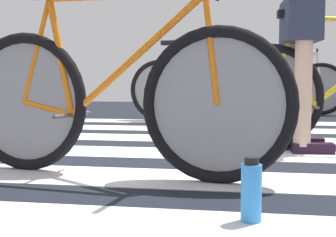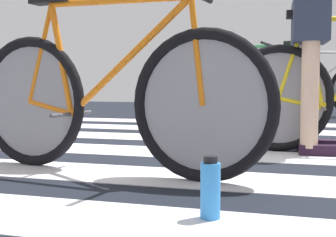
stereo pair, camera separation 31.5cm
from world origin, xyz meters
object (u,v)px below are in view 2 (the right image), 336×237
(bicycle_1_of_4, at_px, (108,98))
(cyclist_2_of_4, at_px, (310,54))
(water_bottle, at_px, (210,189))
(bicycle_4_of_4, at_px, (317,88))
(cyclist_4_of_4, at_px, (294,68))
(bicycle_3_of_4, at_px, (227,89))

(bicycle_1_of_4, height_order, cyclist_2_of_4, cyclist_2_of_4)
(bicycle_1_of_4, distance_m, water_bottle, 0.96)
(bicycle_4_of_4, xyz_separation_m, cyclist_4_of_4, (-0.31, 0.05, 0.28))
(water_bottle, bearing_deg, bicycle_1_of_4, 135.42)
(bicycle_4_of_4, height_order, water_bottle, bicycle_4_of_4)
(bicycle_3_of_4, bearing_deg, water_bottle, -72.52)
(bicycle_1_of_4, relative_size, bicycle_4_of_4, 1.00)
(bicycle_1_of_4, xyz_separation_m, cyclist_2_of_4, (0.99, 1.02, 0.26))
(cyclist_4_of_4, distance_m, water_bottle, 5.18)
(bicycle_1_of_4, distance_m, cyclist_2_of_4, 1.45)
(cyclist_2_of_4, relative_size, bicycle_3_of_4, 0.58)
(bicycle_1_of_4, bearing_deg, water_bottle, -35.67)
(cyclist_2_of_4, bearing_deg, bicycle_3_of_4, 108.88)
(cyclist_4_of_4, bearing_deg, bicycle_4_of_4, 0.00)
(cyclist_4_of_4, xyz_separation_m, water_bottle, (-0.19, -5.15, -0.56))
(bicycle_1_of_4, height_order, cyclist_4_of_4, cyclist_4_of_4)
(water_bottle, bearing_deg, cyclist_4_of_4, 87.85)
(bicycle_3_of_4, bearing_deg, cyclist_2_of_4, -57.91)
(bicycle_4_of_4, height_order, cyclist_4_of_4, cyclist_4_of_4)
(bicycle_1_of_4, height_order, bicycle_3_of_4, same)
(bicycle_3_of_4, height_order, cyclist_4_of_4, cyclist_4_of_4)
(bicycle_1_of_4, relative_size, water_bottle, 7.91)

